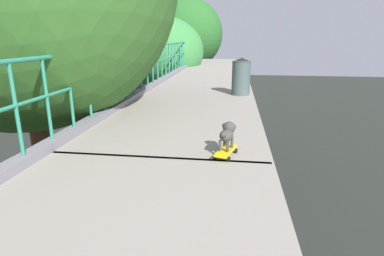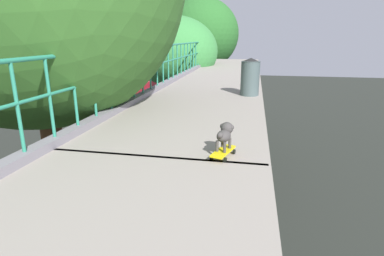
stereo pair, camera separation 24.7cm
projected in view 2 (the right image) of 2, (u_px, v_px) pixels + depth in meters
name	position (u px, v px, depth m)	size (l,w,h in m)	color
car_blue_fifth	(88.00, 193.00, 13.43)	(1.97, 4.48, 1.29)	#23339A
car_green_sixth	(56.00, 159.00, 17.15)	(1.76, 4.59, 1.40)	#17703E
car_black_seventh	(140.00, 143.00, 19.70)	(1.96, 4.43, 1.37)	black
city_bus	(142.00, 94.00, 30.14)	(2.70, 11.80, 3.18)	#B11523
roadside_tree_far	(174.00, 52.00, 16.46)	(4.55, 4.55, 8.18)	#493F2A
roadside_tree_farthest	(201.00, 35.00, 24.10)	(5.72, 5.72, 10.02)	brown
toy_skateboard	(223.00, 152.00, 3.83)	(0.29, 0.49, 0.08)	yellow
small_dog	(225.00, 133.00, 3.82)	(0.23, 0.36, 0.33)	#3E3A39
litter_bin	(250.00, 76.00, 7.76)	(0.47, 0.47, 0.92)	#435252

